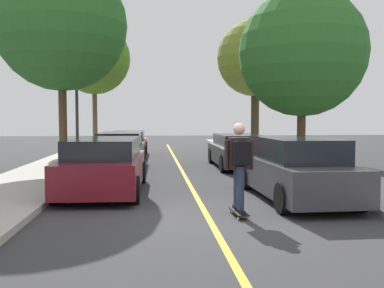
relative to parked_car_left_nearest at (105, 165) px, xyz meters
The scene contains 15 objects.
ground 3.87m from the parked_car_left_nearest, 52.76° to the right, with size 80.00×80.00×0.00m, color #353538.
center_line 2.60m from the parked_car_left_nearest, 22.83° to the left, with size 0.12×39.20×0.01m, color gold.
parked_car_left_nearest is the anchor object (origin of this frame).
parked_car_left_near 5.46m from the parked_car_left_nearest, 90.00° to the left, with size 1.87×4.09×1.38m.
parked_car_left_far 11.02m from the parked_car_left_nearest, 90.00° to the left, with size 1.88×4.56×1.27m.
parked_car_right_nearest 4.81m from the parked_car_left_nearest, 16.62° to the right, with size 1.92×4.56×1.47m.
parked_car_right_near 7.11m from the parked_car_left_nearest, 49.64° to the left, with size 1.97×4.64×1.29m.
street_tree_left_nearest 6.89m from the parked_car_left_nearest, 112.68° to the left, with size 4.70×4.70×7.46m.
street_tree_left_near 14.55m from the parked_car_left_nearest, 98.32° to the left, with size 4.01×4.01×7.14m.
street_tree_right_nearest 8.50m from the parked_car_left_nearest, 31.12° to the left, with size 4.57×4.57×6.42m.
street_tree_right_near 13.71m from the parked_car_left_nearest, 59.49° to the left, with size 4.01×4.01×6.93m.
fire_hydrant 6.14m from the parked_car_left_nearest, ahead, with size 0.20×0.20×0.70m.
streetlamp 6.96m from the parked_car_left_nearest, 105.52° to the left, with size 0.36×0.24×5.11m.
skateboard 4.26m from the parked_car_left_nearest, 46.10° to the right, with size 0.26×0.85×0.10m.
skateboarder 4.25m from the parked_car_left_nearest, 46.40° to the right, with size 0.58×0.70×1.73m.
Camera 1 is at (-1.06, -8.41, 1.93)m, focal length 40.97 mm.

